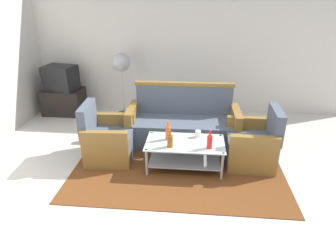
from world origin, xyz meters
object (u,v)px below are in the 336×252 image
at_px(pedestal_fan, 122,66).
at_px(tv_stand, 64,101).
at_px(coffee_table, 185,151).
at_px(bottle_red, 210,142).
at_px(television, 61,78).
at_px(bottle_brown, 170,141).
at_px(bottle_orange, 168,133).
at_px(armchair_right, 252,145).
at_px(armchair_left, 108,140).
at_px(cup, 198,134).
at_px(couch, 183,125).

bearing_deg(pedestal_fan, tv_stand, -177.70).
bearing_deg(coffee_table, bottle_red, -23.45).
bearing_deg(coffee_table, tv_stand, 144.00).
xyz_separation_m(television, pedestal_fan, (1.25, 0.05, 0.25)).
height_order(coffee_table, bottle_red, bottle_red).
distance_m(bottle_red, bottle_brown, 0.53).
xyz_separation_m(coffee_table, bottle_orange, (-0.25, 0.06, 0.25)).
distance_m(tv_stand, television, 0.50).
height_order(armchair_right, pedestal_fan, pedestal_fan).
bearing_deg(coffee_table, television, 143.96).
xyz_separation_m(bottle_orange, bottle_red, (0.58, -0.21, -0.01)).
bearing_deg(pedestal_fan, television, -177.82).
height_order(armchair_left, television, television).
bearing_deg(armchair_right, television, 66.85).
xyz_separation_m(bottle_brown, television, (-2.37, 2.02, 0.26)).
bearing_deg(coffee_table, cup, 45.35).
xyz_separation_m(armchair_right, coffee_table, (-0.98, -0.23, -0.02)).
xyz_separation_m(armchair_right, pedestal_fan, (-2.30, 1.68, 0.73)).
xyz_separation_m(coffee_table, television, (-2.57, 1.87, 0.49)).
xyz_separation_m(bottle_orange, television, (-2.32, 1.81, 0.24)).
height_order(armchair_left, bottle_brown, armchair_left).
distance_m(bottle_brown, tv_stand, 3.12).
relative_size(couch, coffee_table, 1.64).
distance_m(armchair_left, tv_stand, 2.19).
relative_size(armchair_right, bottle_red, 3.26).
bearing_deg(coffee_table, couch, 94.52).
xyz_separation_m(armchair_left, cup, (1.35, -0.01, 0.17)).
xyz_separation_m(coffee_table, cup, (0.18, 0.18, 0.19)).
xyz_separation_m(bottle_brown, pedestal_fan, (-1.13, 2.07, 0.51)).
relative_size(armchair_right, cup, 8.50).
bearing_deg(armchair_left, coffee_table, 77.40).
bearing_deg(television, coffee_table, 155.11).
xyz_separation_m(couch, tv_stand, (-2.51, 1.08, -0.06)).
relative_size(coffee_table, tv_stand, 1.38).
relative_size(cup, television, 0.15).
height_order(armchair_left, cup, armchair_left).
distance_m(bottle_brown, television, 3.13).
distance_m(bottle_orange, bottle_brown, 0.22).
height_order(couch, bottle_orange, couch).
relative_size(armchair_right, tv_stand, 1.06).
bearing_deg(armchair_right, armchair_left, 92.83).
xyz_separation_m(armchair_right, tv_stand, (-3.55, 1.63, -0.03)).
xyz_separation_m(bottle_red, bottle_brown, (-0.53, -0.01, -0.01)).
bearing_deg(coffee_table, bottle_brown, -142.88).
height_order(armchair_right, television, television).
height_order(couch, tv_stand, couch).
bearing_deg(bottle_brown, armchair_right, 18.06).
height_order(bottle_orange, bottle_red, bottle_orange).
xyz_separation_m(couch, armchair_left, (-1.11, -0.60, -0.03)).
bearing_deg(armchair_right, bottle_orange, 99.54).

